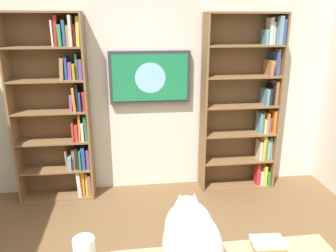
% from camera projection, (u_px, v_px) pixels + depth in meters
% --- Properties ---
extents(wall_back, '(4.52, 0.06, 2.70)m').
position_uv_depth(wall_back, '(147.00, 79.00, 3.85)').
color(wall_back, silver).
rests_on(wall_back, ground).
extents(bookshelf_left, '(0.90, 0.28, 2.08)m').
position_uv_depth(bookshelf_left, '(248.00, 105.00, 3.92)').
color(bookshelf_left, brown).
rests_on(bookshelf_left, ground).
extents(bookshelf_right, '(0.83, 0.28, 2.09)m').
position_uv_depth(bookshelf_right, '(60.00, 110.00, 3.66)').
color(bookshelf_right, brown).
rests_on(bookshelf_right, ground).
extents(wall_mounted_tv, '(0.92, 0.07, 0.59)m').
position_uv_depth(wall_mounted_tv, '(150.00, 77.00, 3.76)').
color(wall_mounted_tv, '#333338').
extents(cat, '(0.30, 0.61, 0.40)m').
position_uv_depth(cat, '(191.00, 241.00, 1.67)').
color(cat, silver).
rests_on(cat, desk).
extents(desk_book_stack, '(0.19, 0.15, 0.07)m').
position_uv_depth(desk_book_stack, '(268.00, 245.00, 1.89)').
color(desk_book_stack, gold).
rests_on(desk_book_stack, desk).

